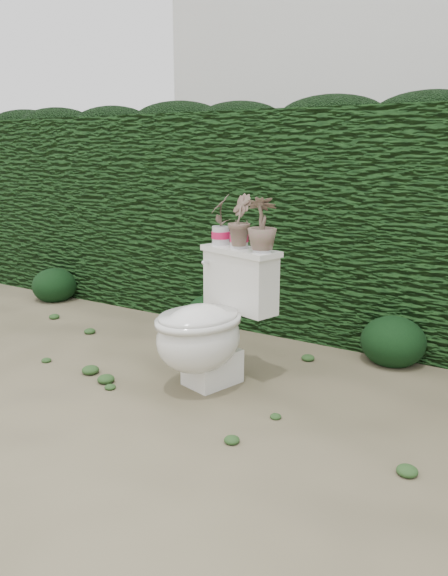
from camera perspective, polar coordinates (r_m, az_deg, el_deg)
The scene contains 9 objects.
ground at distance 3.18m, azimuth -1.24°, elevation -10.86°, with size 60.00×60.00×0.00m, color gray.
hedge at distance 4.35m, azimuth 10.42°, elevation 6.64°, with size 8.00×1.00×1.60m, color #1E4818.
toilet at distance 3.20m, azimuth -1.48°, elevation -3.87°, with size 0.62×0.78×0.78m.
potted_plant_left at distance 3.36m, azimuth -0.34°, elevation 6.85°, with size 0.15×0.10×0.29m, color #247628.
potted_plant_center at distance 3.24m, azimuth 1.55°, elevation 6.67°, with size 0.16×0.13×0.29m, color #247628.
potted_plant_right at distance 3.11m, azimuth 3.89°, elevation 6.33°, with size 0.16×0.16×0.29m, color #247628.
liriope_clump_0 at distance 5.32m, azimuth -16.87°, elevation 0.55°, with size 0.40×0.40×0.32m, color black.
liriope_clump_1 at distance 4.38m, azimuth -1.65°, elevation -2.05°, with size 0.32×0.32×0.26m, color black.
liriope_clump_2 at distance 3.75m, azimuth 16.83°, elevation -4.82°, with size 0.41×0.41×0.33m, color black.
Camera 1 is at (1.59, -2.41, 1.33)m, focal length 35.00 mm.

